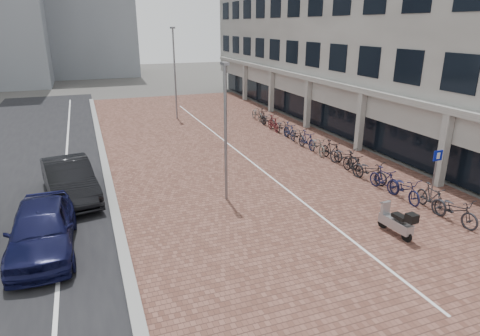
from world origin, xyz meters
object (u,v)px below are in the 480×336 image
Objects in this scene: parking_sign at (436,167)px; car_dark at (69,180)px; scooter_front at (396,221)px; car_navy at (42,229)px.

car_dark is at bearing 159.28° from parking_sign.
scooter_front is 4.30m from parking_sign.
parking_sign is at bearing -29.81° from car_dark.
car_dark is (0.77, 4.31, 0.00)m from car_navy.
parking_sign is at bearing -3.27° from car_navy.
parking_sign reaches higher than car_dark.
scooter_front is 0.74× the size of parking_sign.
scooter_front is (10.51, -7.38, -0.29)m from car_dark.
parking_sign is (14.94, -0.99, 0.55)m from car_navy.
car_navy is at bearing 175.99° from parking_sign.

